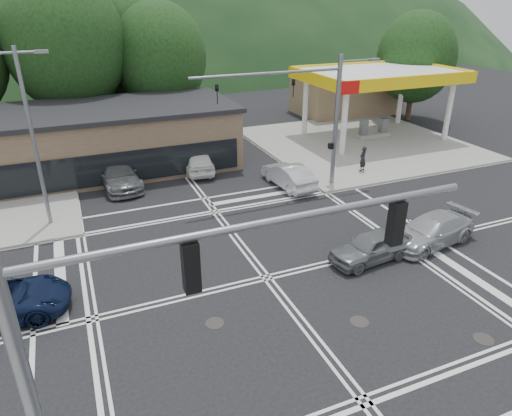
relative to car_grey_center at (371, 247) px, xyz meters
name	(u,v)px	position (x,y,z in m)	size (l,w,h in m)	color
ground	(267,278)	(-4.97, 0.46, -0.69)	(120.00, 120.00, 0.00)	black
sidewalk_ne	(360,143)	(10.03, 15.46, -0.61)	(16.00, 16.00, 0.15)	gray
gas_station_canopy	(379,78)	(12.02, 16.45, 4.35)	(12.32, 8.34, 5.75)	silver
convenience_store	(346,94)	(15.03, 25.46, 1.21)	(10.00, 6.00, 3.80)	#846B4F
commercial_row	(53,146)	(-12.97, 17.46, 1.31)	(24.00, 8.00, 4.00)	brown
hill_north	(91,55)	(-4.97, 90.46, -0.69)	(252.00, 126.00, 140.00)	black
tree_n_b	(66,43)	(-10.97, 24.46, 7.10)	(9.00, 9.00, 12.98)	#382619
tree_n_c	(160,57)	(-3.97, 24.46, 5.80)	(7.60, 7.60, 10.87)	#382619
tree_n_e	(115,46)	(-6.97, 28.46, 6.45)	(8.40, 8.40, 11.98)	#382619
tree_ne	(416,58)	(19.03, 20.46, 5.15)	(7.20, 7.20, 9.99)	#382619
streetlight_nw	(33,132)	(-13.41, 9.46, 4.36)	(2.50, 0.25, 9.00)	slate
signal_mast_ne	(319,107)	(1.98, 8.66, 4.39)	(11.65, 0.30, 8.00)	slate
signal_mast_sw	(133,349)	(-11.36, -7.74, 4.43)	(9.14, 0.28, 8.00)	slate
car_grey_center	(371,247)	(0.00, 0.00, 0.00)	(1.62, 4.03, 1.37)	slate
car_silver_east	(431,230)	(3.62, 0.16, 0.02)	(1.99, 4.91, 1.42)	#9B9DA2
car_queue_a	(289,175)	(0.53, 9.46, 0.06)	(1.58, 4.53, 1.49)	silver
car_queue_b	(197,159)	(-3.97, 14.46, 0.12)	(1.92, 4.77, 1.62)	white
car_northbound	(118,175)	(-9.41, 13.67, 0.10)	(2.19, 5.40, 1.57)	#5C5F61
pedestrian	(363,159)	(6.26, 9.72, 0.31)	(0.62, 0.41, 1.70)	black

